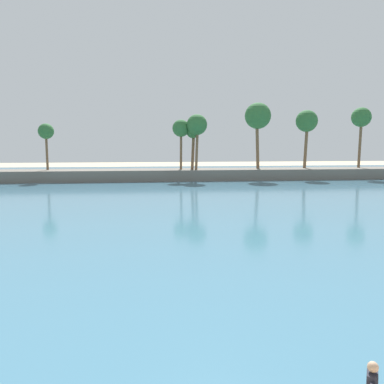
% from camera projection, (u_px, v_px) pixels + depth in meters
% --- Properties ---
extents(sea, '(220.00, 96.18, 0.06)m').
position_uv_depth(sea, '(157.00, 186.00, 55.80)').
color(sea, teal).
rests_on(sea, ground).
extents(palm_headland, '(113.49, 6.00, 12.66)m').
position_uv_depth(palm_headland, '(174.00, 163.00, 63.79)').
color(palm_headland, slate).
rests_on(palm_headland, ground).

